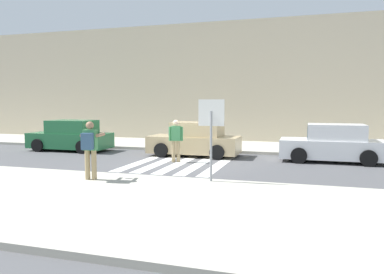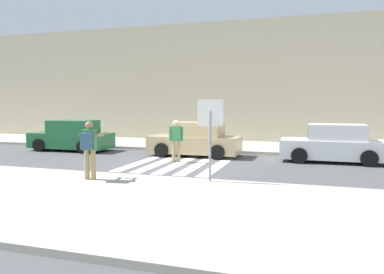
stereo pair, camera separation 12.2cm
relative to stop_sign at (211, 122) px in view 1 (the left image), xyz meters
name	(u,v)px [view 1 (the left image)]	position (x,y,z in m)	size (l,w,h in m)	color
ground_plane	(179,164)	(-2.19, 3.52, -1.86)	(120.00, 120.00, 0.00)	#4C4C4F
sidewalk_near	(95,200)	(-2.19, -2.68, -1.79)	(60.00, 6.00, 0.14)	#B2AD9E
sidewalk_far	(214,146)	(-2.19, 9.52, -1.79)	(60.00, 4.80, 0.14)	#B2AD9E
building_facade_far	(230,84)	(-2.19, 13.92, 1.79)	(56.00, 4.00, 7.30)	beige
crosswalk_stripe_0	(144,161)	(-3.79, 3.72, -1.85)	(0.44, 5.20, 0.01)	silver
crosswalk_stripe_1	(162,162)	(-2.99, 3.72, -1.85)	(0.44, 5.20, 0.01)	silver
crosswalk_stripe_2	(181,163)	(-2.19, 3.72, -1.85)	(0.44, 5.20, 0.01)	silver
crosswalk_stripe_3	(200,164)	(-1.39, 3.72, -1.85)	(0.44, 5.20, 0.01)	silver
crosswalk_stripe_4	(219,165)	(-0.59, 3.72, -1.85)	(0.44, 5.20, 0.01)	silver
stop_sign	(211,122)	(0.00, 0.00, 0.00)	(0.76, 0.08, 2.37)	gray
photographer_with_backpack	(90,145)	(-3.46, -0.85, -0.69)	(0.68, 0.91, 1.72)	tan
pedestrian_crossing	(176,138)	(-2.45, 3.89, -0.88)	(0.56, 0.35, 1.72)	tan
parked_car_green	(71,136)	(-8.78, 5.82, -1.13)	(4.10, 1.92, 1.55)	#236B3D
parked_car_tan	(195,140)	(-2.21, 5.82, -1.13)	(4.10, 1.92, 1.55)	tan
parked_car_white	(333,144)	(3.68, 5.82, -1.13)	(4.10, 1.92, 1.55)	white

